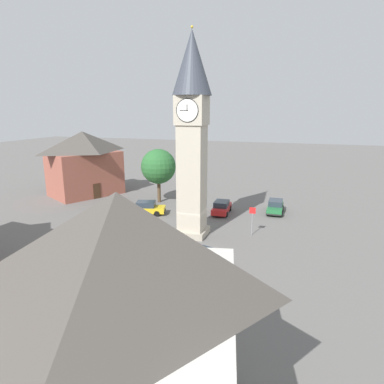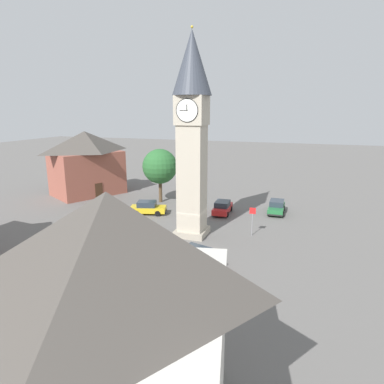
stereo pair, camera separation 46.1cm
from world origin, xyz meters
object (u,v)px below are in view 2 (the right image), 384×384
(clock_tower, at_px, (192,120))
(car_white_side, at_px, (105,267))
(car_black_far, at_px, (82,229))
(building_corner_back, at_px, (87,163))
(tree, at_px, (160,166))
(road_sign, at_px, (252,217))
(car_silver_kerb, at_px, (276,207))
(car_green_alley, at_px, (195,257))
(car_blue_kerb, at_px, (148,208))
(building_terrace_right, at_px, (114,324))
(car_red_corner, at_px, (223,207))
(pedestrian, at_px, (118,224))

(clock_tower, bearing_deg, car_white_side, 72.35)
(car_black_far, height_order, building_corner_back, building_corner_back)
(tree, xyz_separation_m, road_sign, (-13.39, 8.30, -2.84))
(car_silver_kerb, bearing_deg, car_white_side, 62.56)
(car_black_far, height_order, car_green_alley, same)
(building_corner_back, bearing_deg, car_green_alley, 142.55)
(car_silver_kerb, distance_m, car_green_alley, 16.83)
(car_blue_kerb, distance_m, road_sign, 12.98)
(car_white_side, relative_size, car_green_alley, 1.00)
(car_blue_kerb, bearing_deg, building_corner_back, -25.25)
(car_blue_kerb, distance_m, building_terrace_right, 27.78)
(car_green_alley, bearing_deg, building_corner_back, -37.45)
(clock_tower, distance_m, car_white_side, 14.67)
(car_black_far, xyz_separation_m, car_green_alley, (-12.23, 2.44, 0.00))
(car_red_corner, bearing_deg, clock_tower, 81.28)
(clock_tower, distance_m, building_terrace_right, 21.78)
(car_green_alley, xyz_separation_m, pedestrian, (9.33, -4.06, 0.25))
(car_silver_kerb, xyz_separation_m, car_black_far, (16.93, 13.72, 0.00))
(car_white_side, xyz_separation_m, car_green_alley, (-5.63, -3.74, 0.00))
(car_red_corner, bearing_deg, car_green_alley, 95.20)
(car_green_alley, bearing_deg, tree, -57.74)
(car_white_side, distance_m, building_corner_back, 26.45)
(building_terrace_right, bearing_deg, building_corner_back, -52.44)
(pedestrian, relative_size, building_terrace_right, 0.18)
(car_red_corner, bearing_deg, car_silver_kerb, -159.33)
(tree, bearing_deg, car_red_corner, 165.37)
(pedestrian, xyz_separation_m, building_terrace_right, (-11.19, 18.19, 3.80))
(clock_tower, xyz_separation_m, car_red_corner, (-1.16, -7.59, -10.18))
(car_green_alley, bearing_deg, car_silver_kerb, -106.22)
(car_white_side, relative_size, road_sign, 1.59)
(car_white_side, bearing_deg, building_terrace_right, 125.77)
(car_white_side, height_order, building_terrace_right, building_terrace_right)
(car_blue_kerb, distance_m, tree, 6.72)
(car_red_corner, xyz_separation_m, road_sign, (-4.39, 5.95, 1.14))
(car_white_side, relative_size, building_terrace_right, 0.47)
(clock_tower, bearing_deg, car_blue_kerb, -33.10)
(building_corner_back, height_order, road_sign, building_corner_back)
(car_blue_kerb, xyz_separation_m, car_black_far, (2.77, 8.47, 0.00))
(road_sign, bearing_deg, car_silver_kerb, -100.88)
(car_white_side, distance_m, tree, 20.90)
(car_blue_kerb, distance_m, car_white_side, 15.14)
(car_silver_kerb, distance_m, car_white_side, 22.42)
(clock_tower, relative_size, car_blue_kerb, 4.24)
(car_red_corner, xyz_separation_m, car_green_alley, (-1.27, 13.91, 0.00))
(car_silver_kerb, height_order, car_green_alley, same)
(car_silver_kerb, height_order, road_sign, road_sign)
(car_silver_kerb, relative_size, car_green_alley, 0.93)
(car_white_side, bearing_deg, car_red_corner, -103.89)
(building_corner_back, bearing_deg, car_silver_kerb, 178.68)
(clock_tower, xyz_separation_m, car_black_far, (9.80, 3.88, -10.18))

